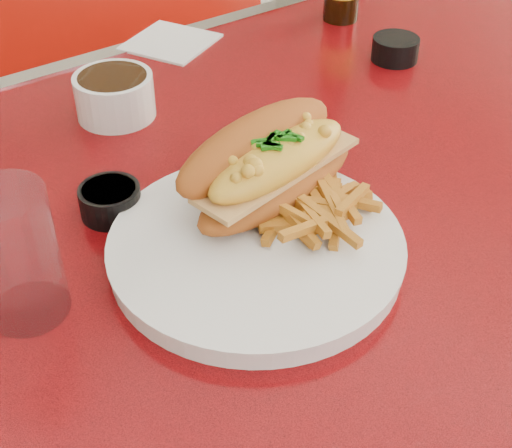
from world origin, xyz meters
TOP-DOWN VIEW (x-y plane):
  - diner_table at (0.00, 0.00)m, footprint 1.23×0.83m
  - booth_bench_far at (0.00, 0.81)m, footprint 1.20×0.51m
  - dinner_plate at (-0.17, -0.08)m, footprint 0.34×0.34m
  - mac_hoagie at (-0.12, -0.03)m, footprint 0.22×0.14m
  - fries_pile at (-0.10, -0.07)m, footprint 0.14×0.14m
  - fork at (-0.10, -0.07)m, footprint 0.02×0.16m
  - gravy_ramekin at (-0.15, 0.24)m, footprint 0.12×0.12m
  - sauce_cup_left at (-0.25, 0.06)m, footprint 0.08×0.08m
  - sauce_cup_right at (0.23, 0.15)m, footprint 0.07×0.07m
  - water_tumbler at (-0.37, -0.02)m, footprint 0.09×0.09m
  - paper_napkin at (0.01, 0.38)m, footprint 0.15×0.15m

SIDE VIEW (x-z plane):
  - booth_bench_far at x=0.00m, z-range -0.16..0.74m
  - diner_table at x=0.00m, z-range 0.22..0.99m
  - paper_napkin at x=0.01m, z-range 0.77..0.77m
  - dinner_plate at x=-0.17m, z-range 0.77..0.79m
  - sauce_cup_left at x=-0.25m, z-range 0.77..0.80m
  - sauce_cup_right at x=0.23m, z-range 0.77..0.80m
  - fork at x=-0.10m, z-range 0.79..0.79m
  - gravy_ramekin at x=-0.15m, z-range 0.77..0.83m
  - fries_pile at x=-0.10m, z-range 0.79..0.82m
  - mac_hoagie at x=-0.12m, z-range 0.78..0.87m
  - water_tumbler at x=-0.37m, z-range 0.77..0.89m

